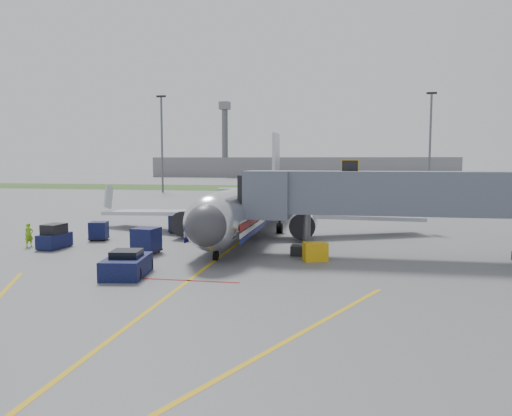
% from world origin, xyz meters
% --- Properties ---
extents(ground, '(400.00, 400.00, 0.00)m').
position_xyz_m(ground, '(0.00, 0.00, 0.00)').
color(ground, '#565659').
rests_on(ground, ground).
extents(grass_strip, '(300.00, 25.00, 0.01)m').
position_xyz_m(grass_strip, '(0.00, 90.00, 0.01)').
color(grass_strip, '#2D4C1E').
rests_on(grass_strip, ground).
extents(apron_markings, '(21.52, 50.00, 0.01)m').
position_xyz_m(apron_markings, '(0.00, -7.40, 0.00)').
color(apron_markings, gold).
rests_on(apron_markings, ground).
extents(airliner, '(32.10, 35.67, 10.25)m').
position_xyz_m(airliner, '(0.00, 15.25, 2.65)').
color(airliner, silver).
rests_on(airliner, ground).
extents(jet_bridge, '(25.30, 4.00, 6.90)m').
position_xyz_m(jet_bridge, '(12.86, 5.00, 4.47)').
color(jet_bridge, slate).
rests_on(jet_bridge, ground).
extents(light_mast_left, '(2.00, 0.44, 20.40)m').
position_xyz_m(light_mast_left, '(-30.00, 70.00, 10.78)').
color(light_mast_left, '#595B60').
rests_on(light_mast_left, ground).
extents(light_mast_right, '(2.00, 0.44, 20.40)m').
position_xyz_m(light_mast_right, '(25.00, 75.00, 10.78)').
color(light_mast_right, '#595B60').
rests_on(light_mast_right, ground).
extents(distant_terminal, '(120.00, 14.00, 8.00)m').
position_xyz_m(distant_terminal, '(-10.00, 170.00, 4.00)').
color(distant_terminal, slate).
rests_on(distant_terminal, ground).
extents(control_tower, '(4.00, 4.00, 30.00)m').
position_xyz_m(control_tower, '(-40.00, 165.00, 17.33)').
color(control_tower, '#595B60').
rests_on(control_tower, ground).
extents(pushback_tug, '(2.76, 3.99, 1.55)m').
position_xyz_m(pushback_tug, '(-4.00, -3.50, 0.65)').
color(pushback_tug, black).
rests_on(pushback_tug, ground).
extents(baggage_tug, '(1.60, 2.83, 1.92)m').
position_xyz_m(baggage_tug, '(-13.62, 4.20, 0.85)').
color(baggage_tug, black).
rests_on(baggage_tug, ground).
extents(baggage_cart_a, '(1.77, 1.77, 1.59)m').
position_xyz_m(baggage_cart_a, '(-12.17, 8.53, 0.81)').
color(baggage_cart_a, black).
rests_on(baggage_cart_a, ground).
extents(baggage_cart_b, '(1.99, 1.99, 1.91)m').
position_xyz_m(baggage_cart_b, '(-5.69, 3.45, 0.97)').
color(baggage_cart_b, black).
rests_on(baggage_cart_b, ground).
extents(baggage_cart_c, '(1.87, 1.87, 1.89)m').
position_xyz_m(baggage_cart_c, '(-6.69, 13.92, 0.96)').
color(baggage_cart_c, black).
rests_on(baggage_cart_c, ground).
extents(belt_loader, '(2.56, 4.67, 2.21)m').
position_xyz_m(belt_loader, '(-2.51, 10.67, 0.55)').
color(belt_loader, black).
rests_on(belt_loader, ground).
extents(ground_power_cart, '(1.84, 1.51, 1.27)m').
position_xyz_m(ground_power_cart, '(6.77, 3.00, 0.62)').
color(ground_power_cart, '#E3A70D').
rests_on(ground_power_cart, ground).
extents(ramp_worker, '(0.73, 0.82, 1.90)m').
position_xyz_m(ramp_worker, '(-15.97, 4.42, 0.95)').
color(ramp_worker, '#86D118').
rests_on(ramp_worker, ground).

